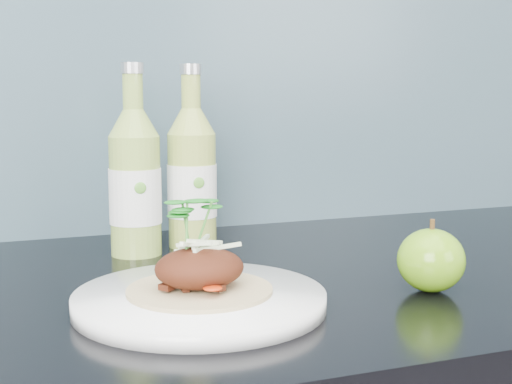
# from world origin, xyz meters

# --- Properties ---
(dinner_plate) EXTENTS (0.28, 0.28, 0.02)m
(dinner_plate) POSITION_xyz_m (-0.06, 1.59, 0.91)
(dinner_plate) COLOR white
(dinner_plate) RESTS_ON kitchen_counter
(pork_taco) EXTENTS (0.14, 0.14, 0.09)m
(pork_taco) POSITION_xyz_m (-0.06, 1.59, 0.94)
(pork_taco) COLOR tan
(pork_taco) RESTS_ON dinner_plate
(green_apple) EXTENTS (0.08, 0.08, 0.08)m
(green_apple) POSITION_xyz_m (0.18, 1.57, 0.93)
(green_apple) COLOR #5B920F
(green_apple) RESTS_ON kitchen_counter
(cider_bottle_left) EXTENTS (0.07, 0.07, 0.24)m
(cider_bottle_left) POSITION_xyz_m (-0.07, 1.84, 0.99)
(cider_bottle_left) COLOR #8DAC48
(cider_bottle_left) RESTS_ON kitchen_counter
(cider_bottle_right) EXTENTS (0.08, 0.08, 0.24)m
(cider_bottle_right) POSITION_xyz_m (0.01, 1.86, 0.99)
(cider_bottle_right) COLOR #9AAE48
(cider_bottle_right) RESTS_ON kitchen_counter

